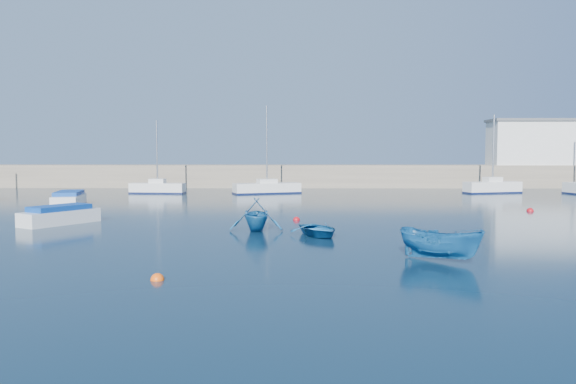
{
  "coord_description": "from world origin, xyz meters",
  "views": [
    {
      "loc": [
        2.12,
        -19.62,
        4.06
      ],
      "look_at": [
        1.72,
        15.17,
        1.6
      ],
      "focal_mm": 35.0,
      "sensor_mm": 36.0,
      "label": 1
    }
  ],
  "objects_px": {
    "harbor_office": "(534,143)",
    "motorboat_2": "(69,198)",
    "sailboat_7": "(492,187)",
    "dinghy_left": "(256,214)",
    "sailboat_5": "(158,188)",
    "sailboat_6": "(267,188)",
    "motorboat_1": "(60,215)",
    "dinghy_right": "(440,244)",
    "dinghy_center": "(318,230)"
  },
  "relations": [
    {
      "from": "harbor_office",
      "to": "motorboat_2",
      "type": "height_order",
      "value": "harbor_office"
    },
    {
      "from": "harbor_office",
      "to": "motorboat_2",
      "type": "distance_m",
      "value": 50.85
    },
    {
      "from": "sailboat_7",
      "to": "dinghy_left",
      "type": "height_order",
      "value": "sailboat_7"
    },
    {
      "from": "sailboat_5",
      "to": "sailboat_7",
      "type": "distance_m",
      "value": 33.35
    },
    {
      "from": "sailboat_6",
      "to": "motorboat_1",
      "type": "bearing_deg",
      "value": 135.74
    },
    {
      "from": "motorboat_1",
      "to": "motorboat_2",
      "type": "xyz_separation_m",
      "value": [
        -4.19,
        11.71,
        -0.0
      ]
    },
    {
      "from": "motorboat_2",
      "to": "dinghy_right",
      "type": "distance_m",
      "value": 31.98
    },
    {
      "from": "sailboat_6",
      "to": "motorboat_2",
      "type": "relative_size",
      "value": 1.57
    },
    {
      "from": "sailboat_7",
      "to": "dinghy_right",
      "type": "bearing_deg",
      "value": 141.87
    },
    {
      "from": "sailboat_7",
      "to": "dinghy_left",
      "type": "distance_m",
      "value": 34.8
    },
    {
      "from": "dinghy_left",
      "to": "sailboat_5",
      "type": "bearing_deg",
      "value": 110.41
    },
    {
      "from": "sailboat_5",
      "to": "dinghy_center",
      "type": "xyz_separation_m",
      "value": [
        14.71,
        -28.14,
        -0.27
      ]
    },
    {
      "from": "motorboat_2",
      "to": "dinghy_left",
      "type": "xyz_separation_m",
      "value": [
        15.49,
        -14.16,
        0.34
      ]
    },
    {
      "from": "sailboat_6",
      "to": "sailboat_7",
      "type": "height_order",
      "value": "sailboat_6"
    },
    {
      "from": "harbor_office",
      "to": "motorboat_1",
      "type": "distance_m",
      "value": 53.73
    },
    {
      "from": "dinghy_left",
      "to": "dinghy_right",
      "type": "height_order",
      "value": "dinghy_left"
    },
    {
      "from": "dinghy_center",
      "to": "dinghy_left",
      "type": "bearing_deg",
      "value": 126.96
    },
    {
      "from": "dinghy_left",
      "to": "sailboat_6",
      "type": "bearing_deg",
      "value": 88.22
    },
    {
      "from": "sailboat_5",
      "to": "motorboat_1",
      "type": "xyz_separation_m",
      "value": [
        0.26,
        -23.8,
        -0.07
      ]
    },
    {
      "from": "sailboat_6",
      "to": "dinghy_center",
      "type": "bearing_deg",
      "value": 167.49
    },
    {
      "from": "sailboat_7",
      "to": "dinghy_right",
      "type": "relative_size",
      "value": 2.36
    },
    {
      "from": "sailboat_6",
      "to": "motorboat_2",
      "type": "xyz_separation_m",
      "value": [
        -14.77,
        -12.13,
        -0.07
      ]
    },
    {
      "from": "motorboat_1",
      "to": "dinghy_left",
      "type": "relative_size",
      "value": 1.42
    },
    {
      "from": "sailboat_5",
      "to": "sailboat_7",
      "type": "height_order",
      "value": "sailboat_7"
    },
    {
      "from": "dinghy_left",
      "to": "sailboat_7",
      "type": "bearing_deg",
      "value": 47.9
    },
    {
      "from": "sailboat_7",
      "to": "sailboat_5",
      "type": "bearing_deg",
      "value": 75.5
    },
    {
      "from": "harbor_office",
      "to": "sailboat_6",
      "type": "distance_m",
      "value": 32.62
    },
    {
      "from": "sailboat_6",
      "to": "motorboat_2",
      "type": "bearing_deg",
      "value": 109.06
    },
    {
      "from": "harbor_office",
      "to": "motorboat_2",
      "type": "relative_size",
      "value": 1.83
    },
    {
      "from": "motorboat_1",
      "to": "sailboat_6",
      "type": "bearing_deg",
      "value": 98.16
    },
    {
      "from": "sailboat_5",
      "to": "dinghy_center",
      "type": "height_order",
      "value": "sailboat_5"
    },
    {
      "from": "dinghy_right",
      "to": "sailboat_6",
      "type": "bearing_deg",
      "value": 51.14
    },
    {
      "from": "harbor_office",
      "to": "dinghy_center",
      "type": "xyz_separation_m",
      "value": [
        -26.72,
        -38.56,
        -4.79
      ]
    },
    {
      "from": "motorboat_2",
      "to": "dinghy_right",
      "type": "bearing_deg",
      "value": -56.23
    },
    {
      "from": "motorboat_2",
      "to": "motorboat_1",
      "type": "bearing_deg",
      "value": -82.38
    },
    {
      "from": "sailboat_6",
      "to": "sailboat_7",
      "type": "relative_size",
      "value": 1.11
    },
    {
      "from": "harbor_office",
      "to": "dinghy_left",
      "type": "bearing_deg",
      "value": -129.16
    },
    {
      "from": "dinghy_center",
      "to": "dinghy_right",
      "type": "relative_size",
      "value": 0.91
    },
    {
      "from": "harbor_office",
      "to": "sailboat_5",
      "type": "height_order",
      "value": "harbor_office"
    },
    {
      "from": "motorboat_1",
      "to": "dinghy_center",
      "type": "relative_size",
      "value": 1.52
    },
    {
      "from": "harbor_office",
      "to": "motorboat_2",
      "type": "bearing_deg",
      "value": -153.61
    },
    {
      "from": "sailboat_5",
      "to": "dinghy_right",
      "type": "bearing_deg",
      "value": -146.16
    },
    {
      "from": "harbor_office",
      "to": "sailboat_7",
      "type": "xyz_separation_m",
      "value": [
        -8.1,
        -9.53,
        -4.46
      ]
    },
    {
      "from": "sailboat_6",
      "to": "motorboat_1",
      "type": "relative_size",
      "value": 1.89
    },
    {
      "from": "sailboat_6",
      "to": "sailboat_7",
      "type": "xyz_separation_m",
      "value": [
        22.5,
        0.85,
        0.07
      ]
    },
    {
      "from": "sailboat_6",
      "to": "dinghy_left",
      "type": "height_order",
      "value": "sailboat_6"
    },
    {
      "from": "sailboat_5",
      "to": "motorboat_2",
      "type": "height_order",
      "value": "sailboat_5"
    },
    {
      "from": "motorboat_1",
      "to": "motorboat_2",
      "type": "relative_size",
      "value": 0.83
    },
    {
      "from": "motorboat_1",
      "to": "motorboat_2",
      "type": "distance_m",
      "value": 12.43
    },
    {
      "from": "sailboat_5",
      "to": "motorboat_1",
      "type": "height_order",
      "value": "sailboat_5"
    }
  ]
}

